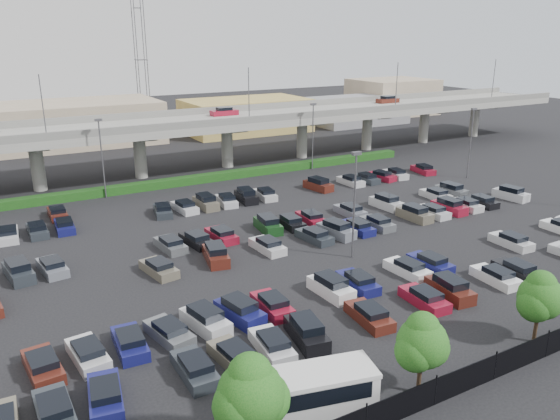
% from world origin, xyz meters
% --- Properties ---
extents(ground, '(280.00, 280.00, 0.00)m').
position_xyz_m(ground, '(0.00, 0.00, 0.00)').
color(ground, black).
extents(overpass, '(150.00, 13.00, 15.80)m').
position_xyz_m(overpass, '(-0.22, 32.01, 6.97)').
color(overpass, gray).
rests_on(overpass, ground).
extents(hedge, '(66.00, 1.60, 1.10)m').
position_xyz_m(hedge, '(0.00, 25.00, 0.55)').
color(hedge, '#113910').
rests_on(hedge, ground).
extents(fence, '(70.00, 0.10, 2.00)m').
position_xyz_m(fence, '(-0.05, -28.00, 0.90)').
color(fence, black).
rests_on(fence, ground).
extents(tree_row, '(65.07, 3.66, 5.94)m').
position_xyz_m(tree_row, '(0.70, -26.53, 3.52)').
color(tree_row, '#332316').
rests_on(tree_row, ground).
extents(shuttle_bus, '(8.08, 4.28, 2.47)m').
position_xyz_m(shuttle_bus, '(-15.57, -24.82, 1.35)').
color(shuttle_bus, silver).
rests_on(shuttle_bus, ground).
extents(parked_cars, '(62.99, 41.63, 1.67)m').
position_xyz_m(parked_cars, '(-0.60, -3.73, 0.61)').
color(parked_cars, '#655E4F').
rests_on(parked_cars, ground).
extents(light_poles, '(66.90, 48.38, 10.30)m').
position_xyz_m(light_poles, '(-4.13, 2.00, 6.24)').
color(light_poles, '#545459').
rests_on(light_poles, ground).
extents(distant_buildings, '(138.00, 24.00, 9.00)m').
position_xyz_m(distant_buildings, '(12.38, 61.81, 3.74)').
color(distant_buildings, gray).
rests_on(distant_buildings, ground).
extents(comm_tower, '(2.40, 2.40, 30.00)m').
position_xyz_m(comm_tower, '(4.00, 74.00, 15.61)').
color(comm_tower, '#545459').
rests_on(comm_tower, ground).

